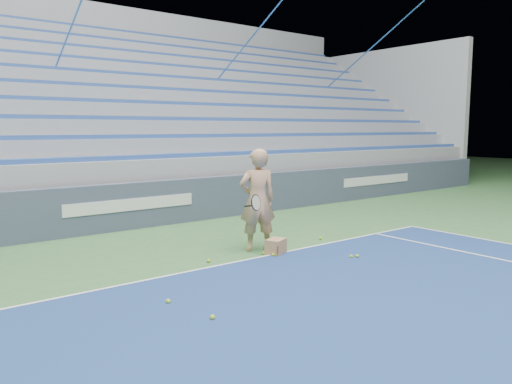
# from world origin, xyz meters

# --- Properties ---
(sponsor_barrier) EXTENTS (30.00, 0.32, 1.10)m
(sponsor_barrier) POSITION_xyz_m (0.00, 15.88, 0.55)
(sponsor_barrier) COLOR #3E485E
(sponsor_barrier) RESTS_ON ground
(bleachers) EXTENTS (31.00, 9.15, 7.30)m
(bleachers) POSITION_xyz_m (0.00, 21.60, 2.36)
(bleachers) COLOR #94989C
(bleachers) RESTS_ON ground
(tennis_player) EXTENTS (1.03, 0.97, 1.99)m
(tennis_player) POSITION_xyz_m (1.08, 12.35, 0.99)
(tennis_player) COLOR tan
(tennis_player) RESTS_ON ground
(ball_box) EXTENTS (0.47, 0.43, 0.29)m
(ball_box) POSITION_xyz_m (1.19, 11.92, 0.14)
(ball_box) COLOR #A87D51
(ball_box) RESTS_ON ground
(tennis_ball_0) EXTENTS (0.07, 0.07, 0.07)m
(tennis_ball_0) POSITION_xyz_m (2.18, 10.77, 0.03)
(tennis_ball_0) COLOR #AAD12A
(tennis_ball_0) RESTS_ON ground
(tennis_ball_1) EXTENTS (0.07, 0.07, 0.07)m
(tennis_ball_1) POSITION_xyz_m (-1.56, 9.89, 0.03)
(tennis_ball_1) COLOR #AAD12A
(tennis_ball_1) RESTS_ON ground
(tennis_ball_2) EXTENTS (0.07, 0.07, 0.07)m
(tennis_ball_2) POSITION_xyz_m (0.97, 12.00, 0.03)
(tennis_ball_2) COLOR #AAD12A
(tennis_ball_2) RESTS_ON ground
(tennis_ball_3) EXTENTS (0.07, 0.07, 0.07)m
(tennis_ball_3) POSITION_xyz_m (2.72, 12.25, 0.03)
(tennis_ball_3) COLOR #AAD12A
(tennis_ball_3) RESTS_ON ground
(tennis_ball_4) EXTENTS (0.07, 0.07, 0.07)m
(tennis_ball_4) POSITION_xyz_m (2.08, 10.83, 0.03)
(tennis_ball_4) COLOR #AAD12A
(tennis_ball_4) RESTS_ON ground
(tennis_ball_5) EXTENTS (0.07, 0.07, 0.07)m
(tennis_ball_5) POSITION_xyz_m (-0.15, 12.19, 0.03)
(tennis_ball_5) COLOR #AAD12A
(tennis_ball_5) RESTS_ON ground
(tennis_ball_6) EXTENTS (0.07, 0.07, 0.07)m
(tennis_ball_6) POSITION_xyz_m (-1.72, 10.75, 0.03)
(tennis_ball_6) COLOR #AAD12A
(tennis_ball_6) RESTS_ON ground
(tennis_ball_7) EXTENTS (0.07, 0.07, 0.07)m
(tennis_ball_7) POSITION_xyz_m (1.02, 11.79, 0.03)
(tennis_ball_7) COLOR #AAD12A
(tennis_ball_7) RESTS_ON ground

